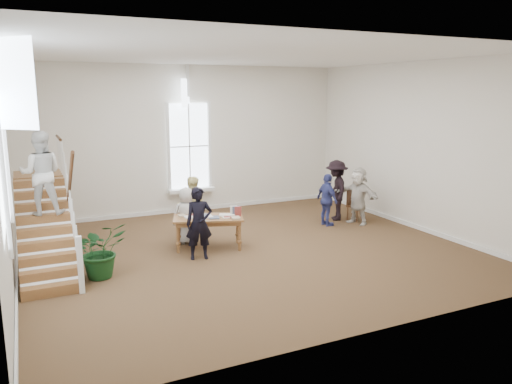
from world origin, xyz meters
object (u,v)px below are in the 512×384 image
person_yellow (192,207)px  elderly_woman (187,215)px  library_table (209,220)px  police_officer (199,223)px  side_chair (354,203)px  woman_cluster_b (336,190)px  floor_plant (100,250)px  woman_cluster_c (358,196)px  woman_cluster_a (327,200)px

person_yellow → elderly_woman: bearing=69.7°
library_table → police_officer: bearing=-106.5°
library_table → person_yellow: size_ratio=1.15×
side_chair → woman_cluster_b: bearing=129.0°
woman_cluster_b → side_chair: 0.64m
library_table → side_chair: (4.74, 0.72, -0.17)m
woman_cluster_b → side_chair: bearing=81.1°
library_table → elderly_woman: (-0.35, 0.61, 0.02)m
police_officer → floor_plant: bearing=-163.4°
woman_cluster_c → library_table: bearing=-102.1°
person_yellow → side_chair: (4.80, -0.38, -0.28)m
woman_cluster_a → police_officer: bearing=102.9°
woman_cluster_a → floor_plant: bearing=99.7°
elderly_woman → side_chair: bearing=-166.8°
woman_cluster_c → elderly_woman: bearing=-109.4°
side_chair → floor_plant: bearing=172.9°
police_officer → floor_plant: 2.20m
library_table → elderly_woman: bearing=139.1°
police_officer → elderly_woman: bearing=95.8°
police_officer → woman_cluster_b: 5.03m
person_yellow → woman_cluster_b: size_ratio=0.90×
person_yellow → woman_cluster_a: (3.76, -0.56, -0.06)m
woman_cluster_a → person_yellow: bearing=78.5°
library_table → police_officer: size_ratio=1.11×
library_table → woman_cluster_b: bearing=31.7°
library_table → woman_cluster_a: (3.70, 0.54, 0.05)m
elderly_woman → woman_cluster_a: (4.06, -0.06, 0.03)m
library_table → woman_cluster_a: bearing=27.1°
library_table → side_chair: size_ratio=1.96×
woman_cluster_c → floor_plant: 7.34m
woman_cluster_b → woman_cluster_c: woman_cluster_b is taller
police_officer → person_yellow: 1.80m
floor_plant → side_chair: 7.55m
person_yellow → side_chair: size_ratio=1.71×
woman_cluster_c → side_chair: (0.14, 0.38, -0.30)m
library_table → person_yellow: bearing=111.6°
police_officer → woman_cluster_c: bearing=21.5°
woman_cluster_b → floor_plant: bearing=-52.1°
library_table → side_chair: bearing=27.4°
police_officer → person_yellow: (0.40, 1.75, -0.03)m
side_chair → elderly_woman: bearing=161.9°
police_officer → woman_cluster_b: (4.76, 1.64, 0.06)m
elderly_woman → library_table: bearing=132.3°
police_officer → side_chair: (5.20, 1.37, -0.31)m
person_yellow → side_chair: bearing=-174.0°
elderly_woman → floor_plant: bearing=45.1°
police_officer → side_chair: size_ratio=1.77×
police_officer → elderly_woman: size_ratio=1.16×
person_yellow → woman_cluster_a: bearing=-177.9°
woman_cluster_c → side_chair: woman_cluster_c is taller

